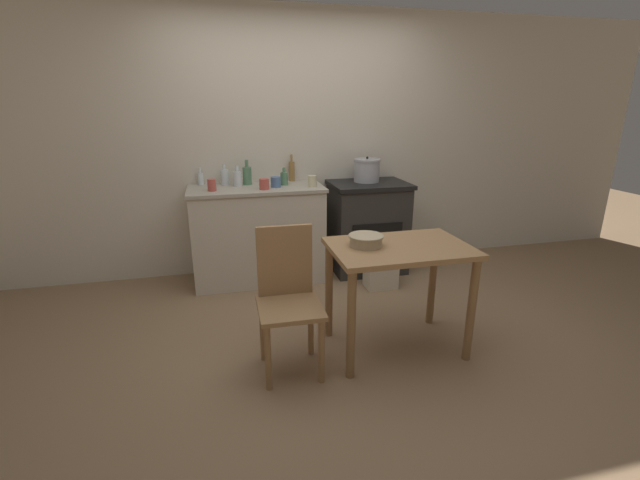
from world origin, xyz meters
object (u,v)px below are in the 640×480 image
object	(u,v)px
flour_sack	(381,272)
bottle_far_left	(200,178)
bottle_left	(225,177)
bottle_center	(238,178)
cup_far_right	(212,185)
mixing_bowl_large	(366,240)
bottle_center_right	(292,171)
chair	(288,296)
cup_right	(312,181)
bottle_center_left	(247,175)
bottle_mid_left	(284,178)
stock_pot	(367,170)
work_table	(399,265)
cup_mid_right	(264,184)
cup_end_right	(276,182)
stove	(367,227)

from	to	relation	value
flour_sack	bottle_far_left	bearing A→B (deg)	155.82
bottle_left	bottle_center	xyz separation A→B (m)	(0.11, -0.09, -0.00)
flour_sack	cup_far_right	size ratio (longest dim) A/B	2.98
mixing_bowl_large	bottle_center_right	world-z (taller)	bottle_center_right
chair	cup_right	size ratio (longest dim) A/B	9.04
bottle_center_left	cup_far_right	world-z (taller)	bottle_center_left
mixing_bowl_large	bottle_mid_left	world-z (taller)	bottle_mid_left
cup_right	bottle_center	bearing A→B (deg)	163.36
bottle_far_left	cup_far_right	bearing A→B (deg)	-72.77
bottle_far_left	bottle_center_right	distance (m)	0.89
stock_pot	bottle_center_right	size ratio (longest dim) A/B	1.02
bottle_left	cup_right	size ratio (longest dim) A/B	1.90
work_table	bottle_center_left	xyz separation A→B (m)	(-0.87, 1.61, 0.39)
flour_sack	bottle_center_right	bearing A→B (deg)	134.67
work_table	mixing_bowl_large	bearing A→B (deg)	166.39
cup_far_right	bottle_mid_left	bearing A→B (deg)	11.12
bottle_center_right	cup_mid_right	world-z (taller)	bottle_center_right
bottle_far_left	bottle_left	distance (m)	0.23
bottle_far_left	bottle_left	bearing A→B (deg)	-13.28
work_table	bottle_left	size ratio (longest dim) A/B	4.72
mixing_bowl_large	bottle_mid_left	xyz separation A→B (m)	(-0.31, 1.46, 0.18)
mixing_bowl_large	cup_end_right	xyz separation A→B (m)	(-0.40, 1.37, 0.16)
bottle_center_right	cup_far_right	xyz separation A→B (m)	(-0.78, -0.33, -0.05)
flour_sack	stock_pot	bearing A→B (deg)	87.72
bottle_mid_left	cup_end_right	bearing A→B (deg)	-135.88
mixing_bowl_large	bottle_far_left	distance (m)	1.99
bottle_far_left	bottle_center	world-z (taller)	bottle_center
flour_sack	cup_far_right	bearing A→B (deg)	165.61
bottle_left	cup_mid_right	size ratio (longest dim) A/B	2.02
chair	mixing_bowl_large	size ratio (longest dim) A/B	4.00
chair	bottle_center_left	xyz separation A→B (m)	(-0.10, 1.65, 0.52)
bottle_center_right	cup_right	world-z (taller)	bottle_center_right
bottle_center_right	work_table	bearing A→B (deg)	-76.21
work_table	bottle_mid_left	bearing A→B (deg)	109.34
bottle_center_right	cup_far_right	world-z (taller)	bottle_center_right
chair	stock_pot	world-z (taller)	stock_pot
chair	bottle_center_right	world-z (taller)	bottle_center_right
cup_mid_right	cup_end_right	distance (m)	0.15
cup_far_right	chair	bearing A→B (deg)	-72.94
cup_right	bottle_mid_left	bearing A→B (deg)	148.37
bottle_mid_left	cup_end_right	world-z (taller)	bottle_mid_left
stock_pot	bottle_left	world-z (taller)	stock_pot
bottle_center_right	bottle_mid_left	bearing A→B (deg)	-118.70
bottle_center_left	stock_pot	bearing A→B (deg)	-3.71
stove	chair	bearing A→B (deg)	-125.58
stock_pot	chair	bearing A→B (deg)	-124.49
flour_sack	stock_pot	world-z (taller)	stock_pot
stock_pot	bottle_center_right	bearing A→B (deg)	166.15
stove	stock_pot	distance (m)	0.57
bottle_mid_left	cup_end_right	xyz separation A→B (m)	(-0.09, -0.09, -0.02)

